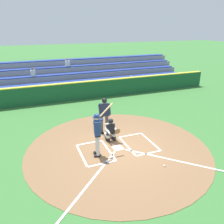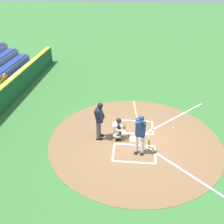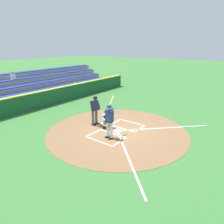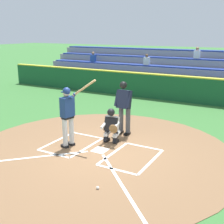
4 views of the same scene
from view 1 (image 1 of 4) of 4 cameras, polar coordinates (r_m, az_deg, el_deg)
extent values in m
plane|color=#387033|center=(10.07, 1.49, -9.17)|extent=(120.00, 120.00, 0.00)
cylinder|color=brown|center=(10.06, 1.49, -9.14)|extent=(8.00, 8.00, 0.01)
cube|color=white|center=(10.06, 1.49, -9.10)|extent=(0.44, 0.44, 0.01)
cube|color=white|center=(11.16, 4.68, -5.90)|extent=(1.20, 0.08, 0.01)
cube|color=white|center=(9.79, 9.35, -10.32)|extent=(1.20, 0.08, 0.01)
cube|color=white|center=(10.22, 3.84, -8.61)|extent=(0.08, 1.80, 0.01)
cube|color=white|center=(10.73, 9.70, -7.34)|extent=(0.08, 1.80, 0.01)
cube|color=white|center=(10.50, -5.78, -7.81)|extent=(1.20, 0.08, 0.01)
cube|color=white|center=(9.03, -2.53, -13.01)|extent=(1.20, 0.08, 0.01)
cube|color=white|center=(9.92, -0.94, -9.58)|extent=(0.08, 1.80, 0.01)
cube|color=white|center=(9.63, -7.76, -10.84)|extent=(0.08, 1.80, 0.01)
cube|color=white|center=(7.88, -7.14, -19.09)|extent=(3.73, 3.73, 0.01)
cube|color=white|center=(9.53, 18.67, -12.24)|extent=(3.73, 3.73, 0.01)
cylinder|color=silver|center=(9.23, -3.60, -8.66)|extent=(0.15, 0.15, 0.84)
cube|color=black|center=(9.46, -3.78, -11.06)|extent=(0.28, 0.17, 0.09)
cylinder|color=silver|center=(9.46, -3.81, -7.88)|extent=(0.15, 0.15, 0.84)
cube|color=black|center=(9.68, -3.98, -10.25)|extent=(0.28, 0.17, 0.09)
cube|color=black|center=(9.12, -3.77, -5.69)|extent=(0.28, 0.37, 0.10)
cube|color=navy|center=(8.99, -3.82, -3.93)|extent=(0.31, 0.44, 0.60)
sphere|color=beige|center=(8.82, -4.01, -1.53)|extent=(0.21, 0.21, 0.21)
sphere|color=navy|center=(8.79, -3.90, -1.10)|extent=(0.23, 0.23, 0.23)
cube|color=navy|center=(8.80, -4.60, -1.36)|extent=(0.14, 0.19, 0.02)
cylinder|color=navy|center=(8.86, -3.53, -2.31)|extent=(0.44, 0.17, 0.21)
cylinder|color=navy|center=(9.06, -3.71, -1.79)|extent=(0.28, 0.14, 0.29)
cylinder|color=tan|center=(9.11, -1.60, 0.44)|extent=(0.72, 0.24, 0.53)
cylinder|color=tan|center=(9.02, -3.39, -1.45)|extent=(0.09, 0.10, 0.08)
cube|color=black|center=(10.72, 0.40, -6.87)|extent=(0.14, 0.27, 0.09)
cube|color=black|center=(10.62, 0.51, -6.22)|extent=(0.14, 0.25, 0.37)
cylinder|color=silver|center=(10.66, 0.26, -5.62)|extent=(0.18, 0.37, 0.21)
cube|color=black|center=(10.59, -1.15, -7.23)|extent=(0.14, 0.27, 0.09)
cube|color=black|center=(10.49, -1.06, -6.58)|extent=(0.14, 0.25, 0.37)
cylinder|color=silver|center=(10.53, -1.30, -5.97)|extent=(0.18, 0.37, 0.21)
cube|color=silver|center=(10.45, -0.55, -4.11)|extent=(0.43, 0.39, 0.52)
cube|color=black|center=(10.36, -0.27, -4.34)|extent=(0.44, 0.26, 0.46)
sphere|color=tan|center=(10.24, -0.38, -2.39)|extent=(0.21, 0.21, 0.21)
sphere|color=black|center=(10.22, -0.33, -2.33)|extent=(0.24, 0.24, 0.24)
cylinder|color=silver|center=(10.41, 0.86, -4.35)|extent=(0.13, 0.45, 0.20)
cylinder|color=silver|center=(10.24, -1.13, -4.79)|extent=(0.13, 0.45, 0.20)
ellipsoid|color=brown|center=(10.26, 1.38, -4.93)|extent=(0.29, 0.13, 0.28)
cylinder|color=#4C4C51|center=(11.26, -1.32, -2.80)|extent=(0.16, 0.16, 0.86)
cube|color=black|center=(11.41, -1.23, -5.03)|extent=(0.15, 0.29, 0.09)
cylinder|color=#4C4C51|center=(11.19, -2.70, -2.97)|extent=(0.16, 0.16, 0.86)
cube|color=black|center=(11.35, -2.59, -5.21)|extent=(0.15, 0.29, 0.09)
cube|color=#191E33|center=(10.91, -2.00, 0.58)|extent=(0.46, 0.39, 0.66)
sphere|color=#9E7051|center=(10.71, -1.97, 2.86)|extent=(0.22, 0.22, 0.22)
sphere|color=black|center=(10.69, -1.95, 2.93)|extent=(0.25, 0.25, 0.25)
cylinder|color=#191E33|center=(10.88, -0.67, 0.72)|extent=(0.12, 0.29, 0.56)
cylinder|color=#191E33|center=(10.77, -3.12, 0.45)|extent=(0.12, 0.29, 0.56)
sphere|color=white|center=(9.10, 13.20, -13.19)|extent=(0.07, 0.07, 0.07)
cube|color=#19512D|center=(16.47, -8.72, 5.25)|extent=(22.00, 0.36, 1.25)
cube|color=yellow|center=(16.31, -8.85, 7.46)|extent=(22.00, 0.32, 0.06)
cube|color=gray|center=(17.55, -9.42, 4.84)|extent=(20.00, 0.85, 0.45)
cube|color=navy|center=(17.47, -9.48, 5.67)|extent=(19.60, 0.72, 0.08)
cube|color=gray|center=(18.29, -10.05, 6.21)|extent=(20.00, 0.85, 0.90)
cube|color=navy|center=(18.17, -10.15, 7.70)|extent=(19.60, 0.72, 0.08)
cube|color=gray|center=(19.04, -10.64, 7.46)|extent=(20.00, 0.85, 1.35)
cube|color=navy|center=(18.89, -10.78, 9.57)|extent=(19.60, 0.72, 0.08)
cube|color=gray|center=(19.81, -11.18, 8.62)|extent=(20.00, 0.85, 1.80)
cube|color=navy|center=(19.63, -11.37, 11.30)|extent=(19.60, 0.72, 0.08)
cube|color=gray|center=(20.58, -11.68, 9.70)|extent=(20.00, 0.85, 2.25)
cube|color=navy|center=(20.39, -11.93, 12.90)|extent=(19.60, 0.72, 0.08)
cube|color=orange|center=(18.89, 4.89, 7.90)|extent=(0.36, 0.22, 0.46)
sphere|color=tan|center=(18.81, 4.92, 8.91)|extent=(0.20, 0.20, 0.20)
cube|color=yellow|center=(18.62, 3.15, 7.75)|extent=(0.36, 0.22, 0.46)
sphere|color=brown|center=(18.55, 3.17, 8.78)|extent=(0.20, 0.20, 0.20)
cube|color=white|center=(19.55, -11.27, 12.07)|extent=(0.36, 0.22, 0.46)
sphere|color=#9E7051|center=(19.50, -11.34, 13.05)|extent=(0.20, 0.20, 0.20)
cube|color=white|center=(18.49, -19.49, 9.34)|extent=(0.36, 0.22, 0.46)
sphere|color=brown|center=(18.43, -19.62, 10.37)|extent=(0.20, 0.20, 0.20)
camera|label=2|loc=(10.39, -63.57, 20.28)|focal=39.71mm
camera|label=3|loc=(5.61, -90.85, -4.08)|focal=32.24mm
camera|label=4|loc=(7.99, 59.36, -1.10)|focal=47.37mm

